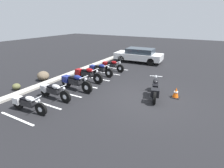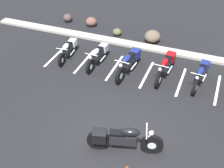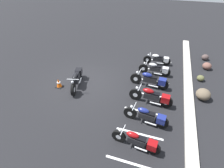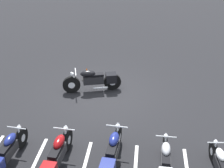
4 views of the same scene
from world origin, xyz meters
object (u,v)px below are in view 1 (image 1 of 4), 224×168
car_white (139,55)px  parked_bike_0 (27,103)px  landscape_rock_0 (43,76)px  landscape_rock_3 (16,87)px  parked_bike_1 (53,91)px  parked_bike_5 (111,65)px  parked_bike_3 (87,74)px  traffic_cone (176,93)px  parked_bike_2 (74,82)px  parked_bike_4 (99,69)px  motorcycle_black_featured (155,88)px

car_white → parked_bike_0: bearing=82.5°
landscape_rock_0 → landscape_rock_3: landscape_rock_0 is taller
parked_bike_1 → parked_bike_5: parked_bike_1 is taller
parked_bike_1 → parked_bike_0: bearing=-88.5°
landscape_rock_0 → landscape_rock_3: bearing=178.6°
parked_bike_3 → traffic_cone: size_ratio=4.11×
parked_bike_2 → parked_bike_3: 1.54m
parked_bike_4 → traffic_cone: bearing=-7.2°
car_white → landscape_rock_3: (-9.77, 3.69, -0.50)m
parked_bike_0 → parked_bike_3: 4.49m
parked_bike_0 → car_white: size_ratio=0.45×
motorcycle_black_featured → parked_bike_3: size_ratio=1.01×
parked_bike_0 → parked_bike_5: 7.39m
parked_bike_5 → parked_bike_2: bearing=-83.4°
parked_bike_2 → landscape_rock_3: parked_bike_2 is taller
parked_bike_2 → landscape_rock_3: 3.37m
parked_bike_4 → landscape_rock_0: (-2.72, 2.63, -0.14)m
parked_bike_0 → landscape_rock_3: 3.11m
traffic_cone → parked_bike_0: bearing=130.9°
parked_bike_0 → landscape_rock_3: (1.33, 2.80, -0.23)m
landscape_rock_3 → traffic_cone: bearing=-67.8°
landscape_rock_3 → landscape_rock_0: bearing=-1.4°
parked_bike_4 → car_white: 5.27m
parked_bike_2 → parked_bike_0: bearing=-88.0°
parked_bike_1 → parked_bike_5: size_ratio=1.02×
parked_bike_1 → car_white: bearing=86.2°
car_white → landscape_rock_3: size_ratio=9.80×
landscape_rock_3 → parked_bike_5: bearing=-25.3°
parked_bike_4 → motorcycle_black_featured: bearing=-15.7°
parked_bike_3 → traffic_cone: (0.20, -5.55, -0.22)m
traffic_cone → landscape_rock_3: bearing=112.2°
parked_bike_5 → landscape_rock_0: bearing=-118.3°
motorcycle_black_featured → parked_bike_1: (-2.66, 4.44, -0.06)m
motorcycle_black_featured → landscape_rock_0: 7.26m
parked_bike_4 → landscape_rock_0: 3.79m
parked_bike_5 → landscape_rock_3: size_ratio=4.57×
parked_bike_0 → landscape_rock_3: bearing=149.5°
motorcycle_black_featured → parked_bike_2: 4.47m
parked_bike_4 → car_white: bearing=84.5°
motorcycle_black_featured → parked_bike_0: 6.08m
landscape_rock_0 → traffic_cone: size_ratio=1.38×
traffic_cone → parked_bike_2: bearing=108.0°
parked_bike_2 → parked_bike_4: parked_bike_2 is taller
motorcycle_black_featured → parked_bike_4: bearing=53.6°
parked_bike_0 → landscape_rock_0: bearing=125.5°
motorcycle_black_featured → parked_bike_0: (-4.15, 4.44, -0.09)m
motorcycle_black_featured → traffic_cone: size_ratio=4.14×
landscape_rock_0 → parked_bike_2: bearing=-94.8°
motorcycle_black_featured → landscape_rock_3: size_ratio=5.20×
car_white → parked_bike_5: bearing=74.5°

